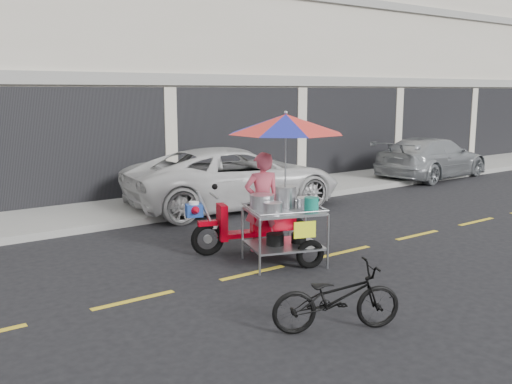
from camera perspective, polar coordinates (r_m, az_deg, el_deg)
ground at (r=10.25m, az=8.84°, el=-5.95°), size 90.00×90.00×0.00m
sidewalk at (r=14.53m, az=-6.62°, el=-0.82°), size 45.00×3.00×0.15m
shophouse_block at (r=20.14m, az=-7.05°, el=14.09°), size 36.00×8.11×10.40m
centerline at (r=10.25m, az=8.84°, el=-5.93°), size 42.00×0.10×0.01m
white_pickup at (r=13.81m, az=-2.16°, el=1.45°), size 5.53×3.04×1.47m
silver_pickup at (r=19.36m, az=17.19°, el=3.29°), size 4.75×2.35×1.33m
near_bicycle at (r=6.89m, az=8.05°, el=-10.41°), size 1.64×1.16×0.82m
food_vendor_rig at (r=9.47m, az=1.96°, el=2.56°), size 2.46×2.50×2.51m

